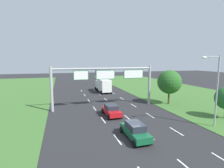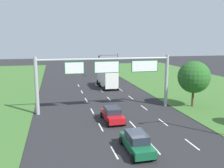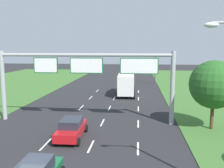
{
  "view_description": "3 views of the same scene",
  "coord_description": "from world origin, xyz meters",
  "px_view_note": "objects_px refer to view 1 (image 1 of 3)",
  "views": [
    {
      "loc": [
        -7.1,
        -15.89,
        7.91
      ],
      "look_at": [
        2.08,
        14.64,
        3.63
      ],
      "focal_mm": 28.0,
      "sensor_mm": 36.0,
      "label": 1
    },
    {
      "loc": [
        -6.23,
        -18.4,
        9.15
      ],
      "look_at": [
        1.25,
        13.78,
        3.08
      ],
      "focal_mm": 40.0,
      "sensor_mm": 36.0,
      "label": 2
    },
    {
      "loc": [
        5.2,
        -11.45,
        7.28
      ],
      "look_at": [
        2.38,
        14.99,
        3.41
      ],
      "focal_mm": 40.0,
      "sensor_mm": 36.0,
      "label": 3
    }
  ],
  "objects_px": {
    "car_near_red": "(135,130)",
    "car_lead_silver": "(111,110)",
    "street_lamp": "(215,85)",
    "roadside_tree_mid": "(169,82)",
    "sign_gantry": "(106,78)",
    "box_truck": "(103,85)",
    "traffic_light_mast": "(104,73)"
  },
  "relations": [
    {
      "from": "car_near_red",
      "to": "car_lead_silver",
      "type": "bearing_deg",
      "value": 91.8
    },
    {
      "from": "street_lamp",
      "to": "roadside_tree_mid",
      "type": "xyz_separation_m",
      "value": [
        1.71,
        11.16,
        -1.0
      ]
    },
    {
      "from": "sign_gantry",
      "to": "street_lamp",
      "type": "xyz_separation_m",
      "value": [
        9.77,
        -12.3,
        0.12
      ]
    },
    {
      "from": "car_lead_silver",
      "to": "car_near_red",
      "type": "bearing_deg",
      "value": -89.61
    },
    {
      "from": "car_near_red",
      "to": "street_lamp",
      "type": "height_order",
      "value": "street_lamp"
    },
    {
      "from": "box_truck",
      "to": "traffic_light_mast",
      "type": "height_order",
      "value": "traffic_light_mast"
    },
    {
      "from": "sign_gantry",
      "to": "street_lamp",
      "type": "height_order",
      "value": "street_lamp"
    },
    {
      "from": "roadside_tree_mid",
      "to": "car_near_red",
      "type": "bearing_deg",
      "value": -136.18
    },
    {
      "from": "car_lead_silver",
      "to": "roadside_tree_mid",
      "type": "bearing_deg",
      "value": 14.93
    },
    {
      "from": "car_near_red",
      "to": "street_lamp",
      "type": "relative_size",
      "value": 0.53
    },
    {
      "from": "sign_gantry",
      "to": "traffic_light_mast",
      "type": "distance_m",
      "value": 27.55
    },
    {
      "from": "traffic_light_mast",
      "to": "street_lamp",
      "type": "relative_size",
      "value": 0.66
    },
    {
      "from": "sign_gantry",
      "to": "traffic_light_mast",
      "type": "relative_size",
      "value": 3.08
    },
    {
      "from": "car_near_red",
      "to": "box_truck",
      "type": "relative_size",
      "value": 0.59
    },
    {
      "from": "car_lead_silver",
      "to": "box_truck",
      "type": "distance_m",
      "value": 19.38
    },
    {
      "from": "car_near_red",
      "to": "car_lead_silver",
      "type": "relative_size",
      "value": 1.02
    },
    {
      "from": "car_lead_silver",
      "to": "sign_gantry",
      "type": "distance_m",
      "value": 6.2
    },
    {
      "from": "traffic_light_mast",
      "to": "roadside_tree_mid",
      "type": "height_order",
      "value": "roadside_tree_mid"
    },
    {
      "from": "car_near_red",
      "to": "traffic_light_mast",
      "type": "relative_size",
      "value": 0.8
    },
    {
      "from": "sign_gantry",
      "to": "box_truck",
      "type": "bearing_deg",
      "value": 78.26
    },
    {
      "from": "car_near_red",
      "to": "box_truck",
      "type": "distance_m",
      "value": 27.06
    },
    {
      "from": "box_truck",
      "to": "traffic_light_mast",
      "type": "relative_size",
      "value": 1.35
    },
    {
      "from": "car_near_red",
      "to": "roadside_tree_mid",
      "type": "bearing_deg",
      "value": 44.06
    },
    {
      "from": "car_near_red",
      "to": "car_lead_silver",
      "type": "xyz_separation_m",
      "value": [
        -0.21,
        7.81,
        -0.01
      ]
    },
    {
      "from": "box_truck",
      "to": "roadside_tree_mid",
      "type": "xyz_separation_m",
      "value": [
        8.47,
        -15.59,
        2.32
      ]
    },
    {
      "from": "car_near_red",
      "to": "traffic_light_mast",
      "type": "height_order",
      "value": "traffic_light_mast"
    },
    {
      "from": "car_near_red",
      "to": "sign_gantry",
      "type": "distance_m",
      "value": 13.08
    },
    {
      "from": "car_near_red",
      "to": "traffic_light_mast",
      "type": "xyz_separation_m",
      "value": [
        6.52,
        39.21,
        3.04
      ]
    },
    {
      "from": "car_near_red",
      "to": "street_lamp",
      "type": "xyz_separation_m",
      "value": [
        10.03,
        0.1,
        4.26
      ]
    },
    {
      "from": "box_truck",
      "to": "sign_gantry",
      "type": "relative_size",
      "value": 0.44
    },
    {
      "from": "box_truck",
      "to": "roadside_tree_mid",
      "type": "bearing_deg",
      "value": -63.15
    },
    {
      "from": "sign_gantry",
      "to": "roadside_tree_mid",
      "type": "relative_size",
      "value": 2.77
    }
  ]
}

